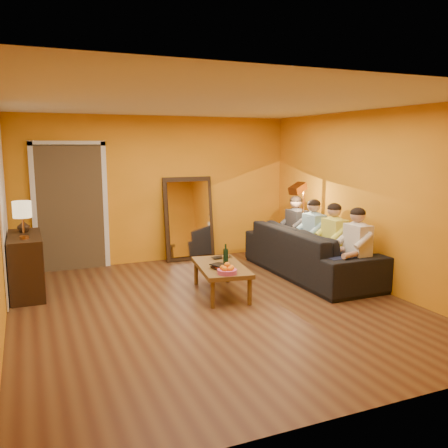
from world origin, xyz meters
name	(u,v)px	position (x,y,z in m)	size (l,w,h in m)	color
room_shell	(204,205)	(0.00, 0.37, 1.30)	(5.00, 5.50, 2.60)	brown
white_accent	(3,202)	(-2.48, 1.75, 1.30)	(0.02, 1.90, 2.58)	white
doorway_recess	(70,207)	(-1.50, 2.83, 1.05)	(1.06, 0.30, 2.10)	#3F2D19
door_jamb_left	(34,210)	(-2.07, 2.71, 1.05)	(0.08, 0.06, 2.20)	white
door_jamb_right	(105,206)	(-0.93, 2.71, 1.05)	(0.08, 0.06, 2.20)	white
door_header	(67,143)	(-1.50, 2.71, 2.12)	(1.22, 0.06, 0.08)	white
mirror_frame	(189,219)	(0.55, 2.63, 0.76)	(0.92, 0.06, 1.52)	black
mirror_glass	(190,219)	(0.55, 2.59, 0.76)	(0.78, 0.02, 1.36)	white
sideboard	(26,265)	(-2.24, 1.55, 0.42)	(0.44, 1.18, 0.85)	black
table_lamp	(23,220)	(-2.24, 1.25, 1.10)	(0.24, 0.24, 0.51)	beige
sofa	(310,252)	(2.00, 0.82, 0.39)	(1.05, 2.68, 0.78)	black
coffee_table	(221,280)	(0.29, 0.47, 0.21)	(0.62, 1.22, 0.42)	brown
floor_lamp	(303,227)	(2.10, 1.22, 0.72)	(0.30, 0.24, 1.44)	#B56E35
dog	(313,265)	(1.67, 0.23, 0.35)	(0.38, 0.59, 0.69)	#9E7B47
person_far_left	(357,250)	(2.13, -0.18, 0.61)	(0.70, 0.44, 1.22)	beige
person_mid_left	(334,243)	(2.13, 0.37, 0.61)	(0.70, 0.44, 1.22)	#DEDD4A
person_mid_right	(314,237)	(2.13, 0.92, 0.61)	(0.70, 0.44, 1.22)	#88B8D3
person_far_right	(296,231)	(2.13, 1.47, 0.61)	(0.70, 0.44, 1.22)	#343338
fruit_bowl	(227,268)	(0.19, 0.02, 0.50)	(0.26, 0.26, 0.16)	#CE487D
wine_bottle	(226,255)	(0.34, 0.42, 0.58)	(0.07, 0.07, 0.31)	black
tumbler	(225,259)	(0.41, 0.59, 0.47)	(0.11, 0.11, 0.10)	#B27F3F
laptop	(223,258)	(0.47, 0.82, 0.43)	(0.31, 0.20, 0.02)	black
book_lower	(214,269)	(0.11, 0.27, 0.43)	(0.19, 0.25, 0.02)	black
book_mid	(215,267)	(0.12, 0.28, 0.45)	(0.17, 0.23, 0.02)	#A52C12
book_upper	(215,266)	(0.11, 0.26, 0.47)	(0.17, 0.23, 0.02)	black
vase	(23,226)	(-2.24, 1.80, 0.94)	(0.17, 0.17, 0.18)	black
flowers	(22,208)	(-2.24, 1.80, 1.19)	(0.17, 0.17, 0.45)	#A52C12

